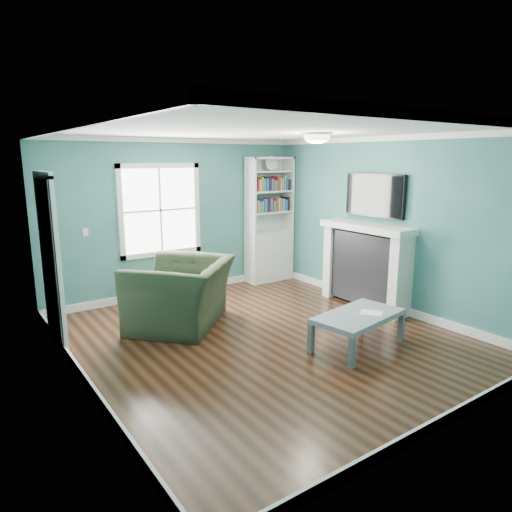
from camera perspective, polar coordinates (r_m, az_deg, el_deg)
floor at (r=5.98m, az=1.12°, el=-10.25°), size 5.00×5.00×0.00m
room_walls at (r=5.57m, az=1.19°, el=4.97°), size 5.00×5.00×5.00m
trim at (r=5.63m, az=1.17°, el=1.48°), size 4.50×5.00×2.60m
window at (r=7.60m, az=-11.88°, el=5.63°), size 1.40×0.06×1.50m
bookshelf at (r=8.54m, az=1.64°, el=3.01°), size 0.90×0.35×2.31m
fireplace at (r=7.28m, az=13.53°, el=-1.24°), size 0.44×1.58×1.30m
tv at (r=7.21m, az=14.61°, el=7.36°), size 0.06×1.10×0.65m
door at (r=6.08m, az=-24.39°, el=-0.39°), size 0.12×0.98×2.17m
ceiling_fixture at (r=6.18m, az=7.63°, el=14.55°), size 0.38×0.38×0.15m
light_switch at (r=7.25m, az=-20.54°, el=2.82°), size 0.08×0.01×0.12m
recliner at (r=6.34m, az=-9.38°, el=-3.29°), size 1.63×1.61×1.22m
coffee_table at (r=5.74m, az=12.67°, el=-7.58°), size 1.25×0.82×0.42m
paper_sheet at (r=5.80m, az=14.23°, el=-6.87°), size 0.32×0.33×0.00m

